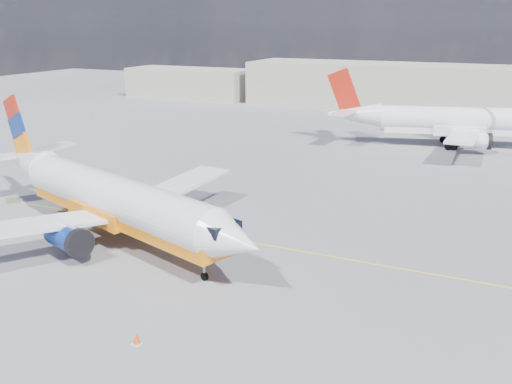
% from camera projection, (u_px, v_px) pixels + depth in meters
% --- Properties ---
extents(ground, '(240.00, 240.00, 0.00)m').
position_uv_depth(ground, '(207.00, 253.00, 40.09)').
color(ground, slate).
rests_on(ground, ground).
extents(taxi_line, '(70.00, 0.15, 0.01)m').
position_uv_depth(taxi_line, '(227.00, 238.00, 42.69)').
color(taxi_line, yellow).
rests_on(taxi_line, ground).
extents(terminal_main, '(70.00, 14.00, 8.00)m').
position_uv_depth(terminal_main, '(438.00, 88.00, 102.04)').
color(terminal_main, '#A6A08F').
rests_on(terminal_main, ground).
extents(terminal_annex, '(26.00, 10.00, 6.00)m').
position_uv_depth(terminal_annex, '(190.00, 83.00, 119.87)').
color(terminal_annex, '#A6A08F').
rests_on(terminal_annex, ground).
extents(main_jet, '(31.50, 23.91, 9.57)m').
position_uv_depth(main_jet, '(109.00, 198.00, 41.82)').
color(main_jet, white).
rests_on(main_jet, ground).
extents(second_jet, '(32.57, 24.87, 9.84)m').
position_uv_depth(second_jet, '(458.00, 121.00, 72.74)').
color(second_jet, white).
rests_on(second_jet, ground).
extents(traffic_cone, '(0.43, 0.43, 0.60)m').
position_uv_depth(traffic_cone, '(137.00, 339.00, 28.72)').
color(traffic_cone, white).
rests_on(traffic_cone, ground).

